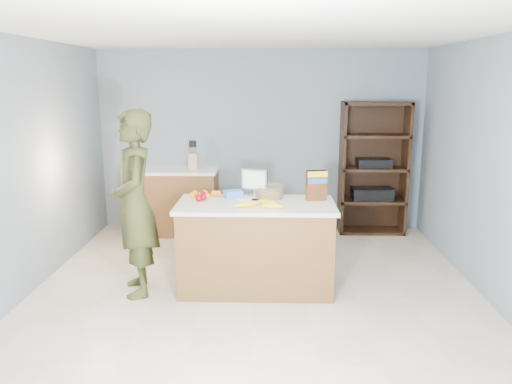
{
  "coord_description": "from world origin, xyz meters",
  "views": [
    {
      "loc": [
        0.14,
        -4.47,
        2.09
      ],
      "look_at": [
        0.0,
        0.35,
        1.0
      ],
      "focal_mm": 35.0,
      "sensor_mm": 36.0,
      "label": 1
    }
  ],
  "objects_px": {
    "person": "(135,204)",
    "counter_peninsula": "(256,250)",
    "shelving_unit": "(372,171)",
    "tv": "(254,181)",
    "cereal_box": "(316,183)"
  },
  "relations": [
    {
      "from": "person",
      "to": "tv",
      "type": "relative_size",
      "value": 6.46
    },
    {
      "from": "shelving_unit",
      "to": "person",
      "type": "xyz_separation_m",
      "value": [
        -2.73,
        -2.17,
        0.05
      ]
    },
    {
      "from": "counter_peninsula",
      "to": "tv",
      "type": "relative_size",
      "value": 5.53
    },
    {
      "from": "shelving_unit",
      "to": "person",
      "type": "bearing_deg",
      "value": -141.53
    },
    {
      "from": "counter_peninsula",
      "to": "tv",
      "type": "xyz_separation_m",
      "value": [
        -0.02,
        0.32,
        0.64
      ]
    },
    {
      "from": "tv",
      "to": "cereal_box",
      "type": "relative_size",
      "value": 0.93
    },
    {
      "from": "tv",
      "to": "shelving_unit",
      "type": "bearing_deg",
      "value": 47.65
    },
    {
      "from": "counter_peninsula",
      "to": "cereal_box",
      "type": "height_order",
      "value": "cereal_box"
    },
    {
      "from": "person",
      "to": "cereal_box",
      "type": "relative_size",
      "value": 6.0
    },
    {
      "from": "counter_peninsula",
      "to": "shelving_unit",
      "type": "xyz_separation_m",
      "value": [
        1.55,
        2.05,
        0.45
      ]
    },
    {
      "from": "shelving_unit",
      "to": "cereal_box",
      "type": "height_order",
      "value": "shelving_unit"
    },
    {
      "from": "shelving_unit",
      "to": "cereal_box",
      "type": "bearing_deg",
      "value": -116.27
    },
    {
      "from": "shelving_unit",
      "to": "cereal_box",
      "type": "relative_size",
      "value": 5.93
    },
    {
      "from": "shelving_unit",
      "to": "person",
      "type": "distance_m",
      "value": 3.48
    },
    {
      "from": "person",
      "to": "counter_peninsula",
      "type": "bearing_deg",
      "value": 76.23
    }
  ]
}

